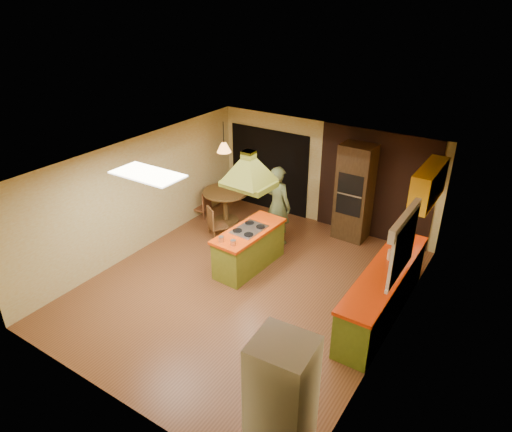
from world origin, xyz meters
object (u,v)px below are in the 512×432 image
Objects in this scene: man at (278,205)px; wall_oven at (354,193)px; refrigerator at (281,399)px; canister_large at (404,238)px; dining_table at (226,200)px; kitchen_island at (249,248)px.

wall_oven is (1.31, 1.12, 0.20)m from man.
refrigerator is (2.70, -4.47, -0.05)m from man.
man is 8.85× the size of canister_large.
wall_oven is at bearing -131.61° from man.
man is 2.81m from canister_large.
refrigerator is 8.32× the size of canister_large.
wall_oven is at bearing 100.01° from refrigerator.
man is 1.66× the size of dining_table.
man is 1.74m from wall_oven.
kitchen_island is at bearing 125.11° from refrigerator.
canister_large is (1.49, -1.27, -0.09)m from wall_oven.
wall_oven is 2.04× the size of dining_table.
canister_large is (0.11, 4.33, 0.17)m from refrigerator.
kitchen_island is 1.29m from man.
man is at bearing -6.48° from dining_table.
canister_large is (2.75, 1.06, 0.59)m from kitchen_island.
kitchen_island is 8.52× the size of canister_large.
kitchen_island is at bearing -158.89° from canister_large.
wall_oven is at bearing 18.26° from dining_table.
kitchen_island is 3.01m from canister_large.
refrigerator reaches higher than dining_table.
dining_table is (-1.56, 0.18, -0.33)m from man.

